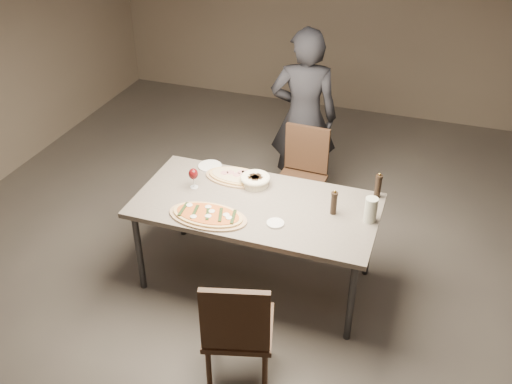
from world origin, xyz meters
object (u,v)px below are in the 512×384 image
(zucchini_pizza, at_px, (208,215))
(carafe, at_px, (371,210))
(bread_basket, at_px, (255,180))
(chair_near, at_px, (237,327))
(chair_far, at_px, (303,171))
(diner, at_px, (304,118))
(dining_table, at_px, (256,210))
(pepper_mill_left, at_px, (378,186))
(ham_pizza, at_px, (237,177))

(zucchini_pizza, relative_size, carafe, 3.10)
(bread_basket, bearing_deg, zucchini_pizza, -109.18)
(chair_near, relative_size, chair_far, 1.03)
(zucchini_pizza, height_order, diner, diner)
(bread_basket, height_order, diner, diner)
(dining_table, relative_size, pepper_mill_left, 8.62)
(carafe, distance_m, chair_far, 1.23)
(carafe, relative_size, diner, 0.11)
(zucchini_pizza, xyz_separation_m, carafe, (1.10, 0.34, 0.08))
(bread_basket, height_order, chair_far, chair_far)
(dining_table, distance_m, chair_near, 1.03)
(chair_near, height_order, diner, diner)
(zucchini_pizza, relative_size, ham_pizza, 1.12)
(dining_table, relative_size, chair_near, 1.97)
(ham_pizza, relative_size, chair_far, 0.59)
(bread_basket, height_order, pepper_mill_left, pepper_mill_left)
(ham_pizza, bearing_deg, chair_near, -66.87)
(dining_table, distance_m, carafe, 0.85)
(pepper_mill_left, xyz_separation_m, carafe, (0.00, -0.32, -0.00))
(ham_pizza, relative_size, bread_basket, 2.22)
(bread_basket, height_order, carafe, carafe)
(bread_basket, bearing_deg, dining_table, -69.57)
(chair_near, bearing_deg, ham_pizza, 95.13)
(ham_pizza, bearing_deg, zucchini_pizza, -88.55)
(ham_pizza, xyz_separation_m, pepper_mill_left, (1.08, 0.10, 0.08))
(chair_far, bearing_deg, diner, -71.66)
(dining_table, relative_size, carafe, 9.57)
(zucchini_pizza, height_order, pepper_mill_left, pepper_mill_left)
(ham_pizza, bearing_deg, dining_table, -45.15)
(dining_table, xyz_separation_m, chair_near, (0.22, -0.99, -0.18))
(zucchini_pizza, distance_m, carafe, 1.15)
(chair_near, bearing_deg, diner, 80.00)
(dining_table, relative_size, bread_basket, 7.70)
(zucchini_pizza, bearing_deg, ham_pizza, 83.02)
(zucchini_pizza, bearing_deg, carafe, 11.20)
(ham_pizza, height_order, bread_basket, bread_basket)
(ham_pizza, distance_m, diner, 1.08)
(ham_pizza, height_order, chair_far, chair_far)
(diner, bearing_deg, zucchini_pizza, 67.86)
(pepper_mill_left, height_order, chair_far, pepper_mill_left)
(chair_near, bearing_deg, dining_table, 87.19)
(diner, bearing_deg, ham_pizza, 63.56)
(ham_pizza, distance_m, carafe, 1.11)
(zucchini_pizza, bearing_deg, pepper_mill_left, 25.21)
(ham_pizza, xyz_separation_m, bread_basket, (0.17, -0.05, 0.03))
(ham_pizza, xyz_separation_m, chair_far, (0.36, 0.70, -0.27))
(dining_table, height_order, ham_pizza, ham_pizza)
(bread_basket, distance_m, chair_far, 0.83)
(chair_near, bearing_deg, chair_far, 78.03)
(dining_table, bearing_deg, diner, 89.91)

